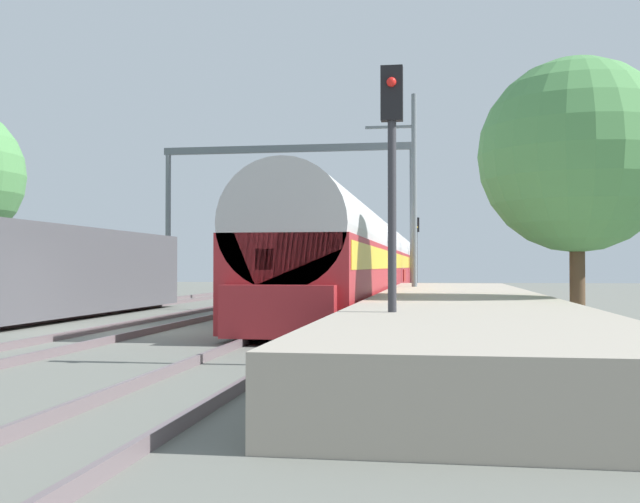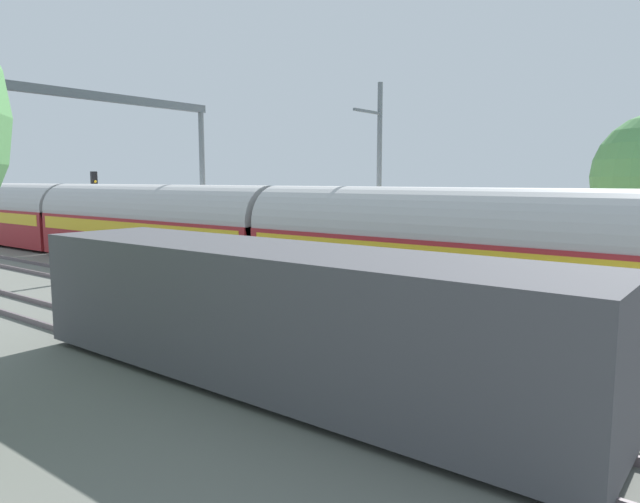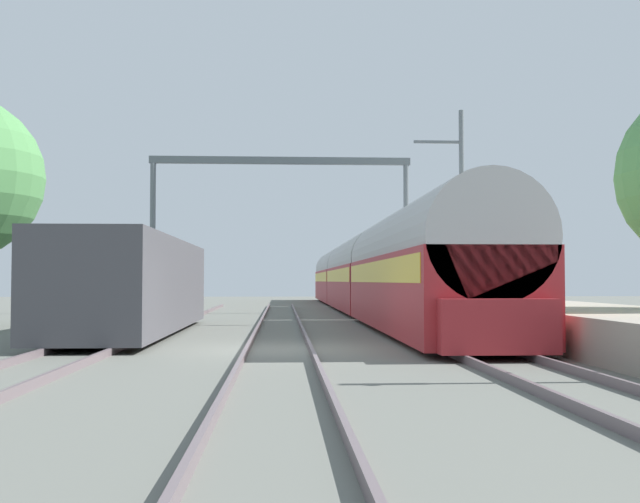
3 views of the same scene
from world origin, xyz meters
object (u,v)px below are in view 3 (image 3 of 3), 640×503
Objects in this scene: freight_car at (135,286)px; person_crossing at (389,292)px; catenary_gantry at (281,200)px; passenger_train at (364,274)px; railway_signal_far at (380,259)px.

freight_car reaches higher than person_crossing.
catenary_gantry is at bearing -141.46° from person_crossing.
passenger_train is 5.94m from catenary_gantry.
freight_car is at bearing -106.51° from catenary_gantry.
railway_signal_far reaches higher than passenger_train.
railway_signal_far is 0.36× the size of catenary_gantry.
catenary_gantry is (4.37, 14.74, 4.21)m from freight_car.
railway_signal_far reaches higher than person_crossing.
catenary_gantry is at bearing -122.75° from railway_signal_far.
catenary_gantry is at bearing 73.49° from freight_car.
passenger_train is 8.50m from railway_signal_far.
catenary_gantry reaches higher than railway_signal_far.
freight_car is 7.51× the size of person_crossing.
passenger_train is at bearing -103.13° from railway_signal_far.
person_crossing is 0.13× the size of catenary_gantry.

